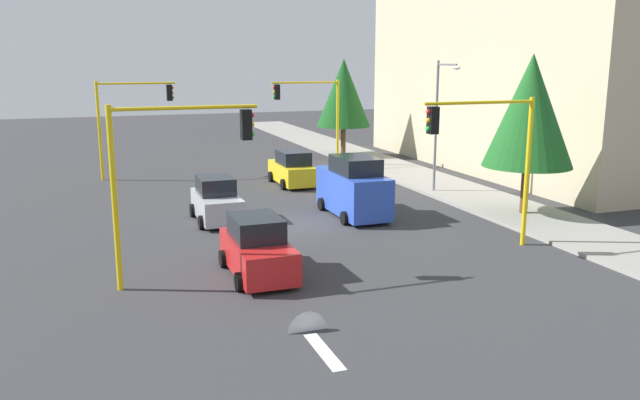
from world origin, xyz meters
TOP-DOWN VIEW (x-y plane):
  - ground_plane at (0.00, 0.00)m, footprint 120.00×120.00m
  - sidewalk_kerb at (-5.00, 10.50)m, footprint 80.00×4.00m
  - lane_arrow_near at (11.51, -3.00)m, footprint 2.40×1.10m
  - apartment_block at (-9.89, 18.50)m, footprint 25.61×9.30m
  - traffic_signal_far_right at (-14.00, -5.72)m, footprint 0.36×4.59m
  - traffic_signal_near_left at (6.00, 5.70)m, footprint 0.36×4.59m
  - traffic_signal_far_left at (-14.00, 5.71)m, footprint 0.36×4.59m
  - traffic_signal_near_right at (6.00, -5.71)m, footprint 0.36×4.59m
  - street_lamp_curbside at (-3.61, 9.20)m, footprint 2.15×0.28m
  - tree_roadside_far at (-18.00, 9.50)m, footprint 3.91×3.91m
  - tree_roadside_near at (2.00, 10.50)m, footprint 4.02×4.02m
  - delivery_van_blue at (-0.66, 3.13)m, footprint 4.80×2.22m
  - car_silver at (-1.78, -2.97)m, footprint 3.86×2.03m
  - car_red at (6.05, -3.09)m, footprint 4.08×2.08m
  - car_yellow at (-8.81, 2.74)m, footprint 4.19×2.06m

SIDE VIEW (x-z plane):
  - ground_plane at x=0.00m, z-range 0.00..0.00m
  - lane_arrow_near at x=11.51m, z-range -0.54..0.56m
  - sidewalk_kerb at x=-5.00m, z-range 0.00..0.15m
  - car_silver at x=-1.78m, z-range -0.09..1.88m
  - car_red at x=6.05m, z-range -0.09..1.89m
  - car_yellow at x=-8.81m, z-range -0.09..1.89m
  - delivery_van_blue at x=-0.66m, z-range -0.11..2.67m
  - traffic_signal_near_left at x=6.00m, z-range 1.18..6.87m
  - traffic_signal_far_left at x=-14.00m, z-range 1.19..6.93m
  - traffic_signal_near_right at x=6.00m, z-range 1.19..6.94m
  - traffic_signal_far_right at x=-14.00m, z-range 1.20..7.01m
  - street_lamp_curbside at x=-3.61m, z-range 0.85..7.85m
  - tree_roadside_far at x=-18.00m, z-range 1.11..8.23m
  - tree_roadside_near at x=2.00m, z-range 1.14..8.47m
  - apartment_block at x=-9.89m, z-range 0.01..12.52m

